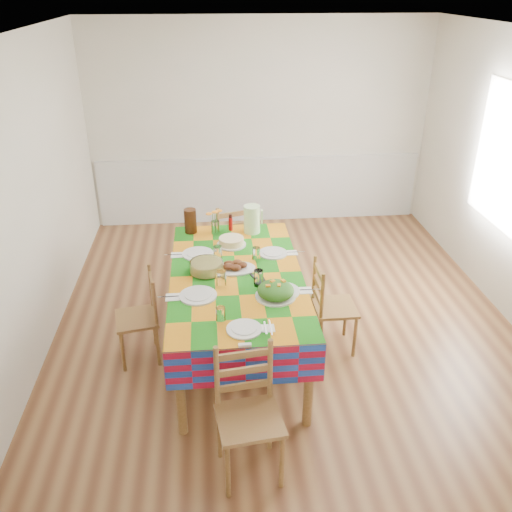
# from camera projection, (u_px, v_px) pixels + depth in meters

# --- Properties ---
(room) EXTENTS (4.58, 5.08, 2.78)m
(room) POSITION_uv_depth(u_px,v_px,m) (286.00, 191.00, 4.94)
(room) COLOR brown
(room) RESTS_ON ground
(wainscot) EXTENTS (4.41, 0.06, 0.92)m
(wainscot) POSITION_uv_depth(u_px,v_px,m) (260.00, 187.00, 7.54)
(wainscot) COLOR silver
(wainscot) RESTS_ON room
(window_right) EXTENTS (0.00, 1.40, 1.40)m
(window_right) POSITION_uv_depth(u_px,v_px,m) (507.00, 158.00, 5.32)
(window_right) COLOR white
(window_right) RESTS_ON room
(dining_table) EXTENTS (1.13, 2.10, 0.82)m
(dining_table) POSITION_uv_depth(u_px,v_px,m) (237.00, 283.00, 4.68)
(dining_table) COLOR brown
(dining_table) RESTS_ON room
(setting_near_head) EXTENTS (0.42, 0.28, 0.12)m
(setting_near_head) POSITION_uv_depth(u_px,v_px,m) (236.00, 324.00, 3.92)
(setting_near_head) COLOR silver
(setting_near_head) RESTS_ON dining_table
(setting_left_near) EXTENTS (0.55, 0.33, 0.15)m
(setting_left_near) POSITION_uv_depth(u_px,v_px,m) (206.00, 289.00, 4.34)
(setting_left_near) COLOR silver
(setting_left_near) RESTS_ON dining_table
(setting_left_far) EXTENTS (0.53, 0.31, 0.14)m
(setting_left_far) POSITION_uv_depth(u_px,v_px,m) (204.00, 254.00, 4.91)
(setting_left_far) COLOR silver
(setting_left_far) RESTS_ON dining_table
(setting_right_near) EXTENTS (0.54, 0.31, 0.14)m
(setting_right_near) POSITION_uv_depth(u_px,v_px,m) (274.00, 286.00, 4.39)
(setting_right_near) COLOR silver
(setting_right_near) RESTS_ON dining_table
(setting_right_far) EXTENTS (0.50, 0.29, 0.13)m
(setting_right_far) POSITION_uv_depth(u_px,v_px,m) (268.00, 253.00, 4.92)
(setting_right_far) COLOR silver
(setting_right_far) RESTS_ON dining_table
(meat_platter) EXTENTS (0.36, 0.26, 0.07)m
(meat_platter) POSITION_uv_depth(u_px,v_px,m) (235.00, 267.00, 4.70)
(meat_platter) COLOR silver
(meat_platter) RESTS_ON dining_table
(salad_platter) EXTENTS (0.33, 0.33, 0.14)m
(salad_platter) POSITION_uv_depth(u_px,v_px,m) (276.00, 291.00, 4.28)
(salad_platter) COLOR silver
(salad_platter) RESTS_ON dining_table
(pasta_bowl) EXTENTS (0.29, 0.29, 0.10)m
(pasta_bowl) POSITION_uv_depth(u_px,v_px,m) (207.00, 267.00, 4.64)
(pasta_bowl) COLOR white
(pasta_bowl) RESTS_ON dining_table
(cake) EXTENTS (0.28, 0.28, 0.08)m
(cake) POSITION_uv_depth(u_px,v_px,m) (231.00, 242.00, 5.12)
(cake) COLOR silver
(cake) RESTS_ON dining_table
(serving_utensils) EXTENTS (0.15, 0.34, 0.01)m
(serving_utensils) POSITION_uv_depth(u_px,v_px,m) (261.00, 280.00, 4.53)
(serving_utensils) COLOR black
(serving_utensils) RESTS_ON dining_table
(flower_vase) EXTENTS (0.16, 0.13, 0.26)m
(flower_vase) POSITION_uv_depth(u_px,v_px,m) (215.00, 224.00, 5.32)
(flower_vase) COLOR white
(flower_vase) RESTS_ON dining_table
(hot_sauce) EXTENTS (0.04, 0.04, 0.17)m
(hot_sauce) POSITION_uv_depth(u_px,v_px,m) (231.00, 222.00, 5.41)
(hot_sauce) COLOR #BB0F0F
(hot_sauce) RESTS_ON dining_table
(green_pitcher) EXTENTS (0.16, 0.16, 0.28)m
(green_pitcher) POSITION_uv_depth(u_px,v_px,m) (252.00, 219.00, 5.35)
(green_pitcher) COLOR #C1EFA8
(green_pitcher) RESTS_ON dining_table
(tea_pitcher) EXTENTS (0.12, 0.12, 0.24)m
(tea_pitcher) POSITION_uv_depth(u_px,v_px,m) (190.00, 221.00, 5.35)
(tea_pitcher) COLOR #33190B
(tea_pitcher) RESTS_ON dining_table
(name_card) EXTENTS (0.09, 0.03, 0.02)m
(name_card) POSITION_uv_depth(u_px,v_px,m) (245.00, 345.00, 3.72)
(name_card) COLOR silver
(name_card) RESTS_ON dining_table
(chair_near) EXTENTS (0.47, 0.45, 0.96)m
(chair_near) POSITION_uv_depth(u_px,v_px,m) (248.00, 415.00, 3.62)
(chair_near) COLOR brown
(chair_near) RESTS_ON room
(chair_far) EXTENTS (0.52, 0.51, 0.97)m
(chair_far) POSITION_uv_depth(u_px,v_px,m) (231.00, 243.00, 5.97)
(chair_far) COLOR brown
(chair_far) RESTS_ON room
(chair_left) EXTENTS (0.42, 0.43, 0.85)m
(chair_left) POSITION_uv_depth(u_px,v_px,m) (141.00, 318.00, 4.76)
(chair_left) COLOR brown
(chair_left) RESTS_ON room
(chair_right) EXTENTS (0.38, 0.39, 0.88)m
(chair_right) POSITION_uv_depth(u_px,v_px,m) (331.00, 307.00, 4.88)
(chair_right) COLOR brown
(chair_right) RESTS_ON room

